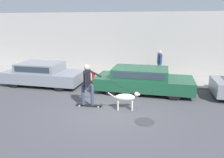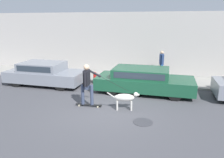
{
  "view_description": "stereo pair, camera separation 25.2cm",
  "coord_description": "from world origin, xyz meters",
  "px_view_note": "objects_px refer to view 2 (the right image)",
  "views": [
    {
      "loc": [
        2.05,
        -7.58,
        3.32
      ],
      "look_at": [
        0.01,
        1.07,
        0.95
      ],
      "focal_mm": 35.0,
      "sensor_mm": 36.0,
      "label": 1
    },
    {
      "loc": [
        2.29,
        -7.52,
        3.32
      ],
      "look_at": [
        0.01,
        1.07,
        0.95
      ],
      "focal_mm": 35.0,
      "sensor_mm": 36.0,
      "label": 2
    }
  ],
  "objects_px": {
    "dog": "(125,98)",
    "pedestrian_with_bag": "(161,63)",
    "skateboarder": "(87,83)",
    "fire_hydrant": "(95,78)",
    "parked_car_0": "(45,74)",
    "parked_car_1": "(144,80)"
  },
  "relations": [
    {
      "from": "parked_car_1",
      "to": "pedestrian_with_bag",
      "type": "relative_size",
      "value": 2.87
    },
    {
      "from": "parked_car_0",
      "to": "pedestrian_with_bag",
      "type": "height_order",
      "value": "pedestrian_with_bag"
    },
    {
      "from": "parked_car_0",
      "to": "skateboarder",
      "type": "distance_m",
      "value": 4.13
    },
    {
      "from": "dog",
      "to": "pedestrian_with_bag",
      "type": "distance_m",
      "value": 5.07
    },
    {
      "from": "pedestrian_with_bag",
      "to": "parked_car_1",
      "type": "bearing_deg",
      "value": 65.17
    },
    {
      "from": "parked_car_0",
      "to": "fire_hydrant",
      "type": "bearing_deg",
      "value": 16.69
    },
    {
      "from": "skateboarder",
      "to": "fire_hydrant",
      "type": "xyz_separation_m",
      "value": [
        -0.79,
        3.15,
        -0.63
      ]
    },
    {
      "from": "parked_car_1",
      "to": "pedestrian_with_bag",
      "type": "distance_m",
      "value": 2.71
    },
    {
      "from": "parked_car_0",
      "to": "fire_hydrant",
      "type": "relative_size",
      "value": 6.2
    },
    {
      "from": "dog",
      "to": "fire_hydrant",
      "type": "bearing_deg",
      "value": 114.45
    },
    {
      "from": "dog",
      "to": "parked_car_1",
      "type": "bearing_deg",
      "value": 67.62
    },
    {
      "from": "parked_car_1",
      "to": "dog",
      "type": "xyz_separation_m",
      "value": [
        -0.42,
        -2.33,
        -0.11
      ]
    },
    {
      "from": "skateboarder",
      "to": "pedestrian_with_bag",
      "type": "bearing_deg",
      "value": 58.42
    },
    {
      "from": "fire_hydrant",
      "to": "pedestrian_with_bag",
      "type": "bearing_deg",
      "value": 28.21
    },
    {
      "from": "fire_hydrant",
      "to": "parked_car_1",
      "type": "bearing_deg",
      "value": -15.68
    },
    {
      "from": "parked_car_0",
      "to": "parked_car_1",
      "type": "relative_size",
      "value": 0.91
    },
    {
      "from": "parked_car_0",
      "to": "skateboarder",
      "type": "xyz_separation_m",
      "value": [
        3.35,
        -2.38,
        0.39
      ]
    },
    {
      "from": "parked_car_1",
      "to": "dog",
      "type": "bearing_deg",
      "value": -100.21
    },
    {
      "from": "parked_car_0",
      "to": "skateboarder",
      "type": "relative_size",
      "value": 1.71
    },
    {
      "from": "dog",
      "to": "pedestrian_with_bag",
      "type": "height_order",
      "value": "pedestrian_with_bag"
    },
    {
      "from": "parked_car_1",
      "to": "pedestrian_with_bag",
      "type": "xyz_separation_m",
      "value": [
        0.69,
        2.59,
        0.38
      ]
    },
    {
      "from": "parked_car_1",
      "to": "skateboarder",
      "type": "bearing_deg",
      "value": -128.91
    }
  ]
}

